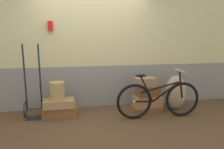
# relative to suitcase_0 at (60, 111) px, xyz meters

# --- Properties ---
(ground) EXTENTS (9.58, 5.20, 0.06)m
(ground) POSITION_rel_suitcase_0_xyz_m (0.71, -0.26, -0.13)
(ground) COLOR #513823
(station_building) EXTENTS (7.58, 0.74, 3.05)m
(station_building) POSITION_rel_suitcase_0_xyz_m (0.72, 0.59, 1.43)
(station_building) COLOR gray
(station_building) RESTS_ON ground
(suitcase_0) EXTENTS (0.69, 0.44, 0.21)m
(suitcase_0) POSITION_rel_suitcase_0_xyz_m (0.00, 0.00, 0.00)
(suitcase_0) COLOR brown
(suitcase_0) RESTS_ON ground
(suitcase_1) EXTENTS (0.61, 0.38, 0.15)m
(suitcase_1) POSITION_rel_suitcase_0_xyz_m (-0.02, -0.05, 0.18)
(suitcase_1) COLOR #9E754C
(suitcase_1) RESTS_ON suitcase_0
(suitcase_2) EXTENTS (0.64, 0.48, 0.11)m
(suitcase_2) POSITION_rel_suitcase_0_xyz_m (1.82, -0.05, -0.05)
(suitcase_2) COLOR brown
(suitcase_2) RESTS_ON ground
(suitcase_3) EXTENTS (0.58, 0.37, 0.21)m
(suitcase_3) POSITION_rel_suitcase_0_xyz_m (1.84, -0.05, 0.12)
(suitcase_3) COLOR #9E754C
(suitcase_3) RESTS_ON suitcase_2
(suitcase_4) EXTENTS (0.51, 0.34, 0.22)m
(suitcase_4) POSITION_rel_suitcase_0_xyz_m (1.85, -0.04, 0.33)
(suitcase_4) COLOR brown
(suitcase_4) RESTS_ON suitcase_3
(suitcase_5) EXTENTS (0.46, 0.28, 0.18)m
(suitcase_5) POSITION_rel_suitcase_0_xyz_m (1.80, -0.01, 0.53)
(suitcase_5) COLOR #937051
(suitcase_5) RESTS_ON suitcase_4
(wicker_basket) EXTENTS (0.29, 0.29, 0.35)m
(wicker_basket) POSITION_rel_suitcase_0_xyz_m (-0.04, -0.02, 0.43)
(wicker_basket) COLOR #A8844C
(wicker_basket) RESTS_ON suitcase_1
(luggage_trolley) EXTENTS (0.37, 0.38, 1.46)m
(luggage_trolley) POSITION_rel_suitcase_0_xyz_m (-0.50, 0.04, 0.23)
(luggage_trolley) COLOR black
(luggage_trolley) RESTS_ON ground
(burlap_sack) EXTENTS (0.46, 0.39, 0.75)m
(burlap_sack) POSITION_rel_suitcase_0_xyz_m (2.49, -0.04, 0.27)
(burlap_sack) COLOR tan
(burlap_sack) RESTS_ON ground
(bicycle) EXTENTS (1.70, 0.46, 0.95)m
(bicycle) POSITION_rel_suitcase_0_xyz_m (1.92, -0.47, 0.27)
(bicycle) COLOR black
(bicycle) RESTS_ON ground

